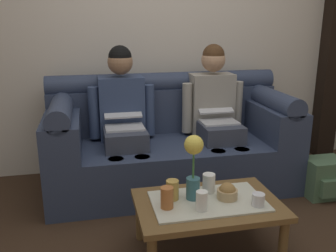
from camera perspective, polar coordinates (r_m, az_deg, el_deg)
The scene contains 14 objects.
back_wall_patterned at distance 3.61m, azimuth -1.55°, elevation 16.44°, with size 6.00×0.12×2.90m, color beige.
timber_pillar at distance 4.22m, azimuth 24.28°, elevation 15.03°, with size 0.20×0.20×2.90m, color black.
couch at distance 3.27m, azimuth 0.34°, elevation -2.72°, with size 2.07×0.88×0.96m.
person_left at distance 3.12m, azimuth -6.91°, elevation 1.72°, with size 0.56×0.67×1.22m.
person_right at distance 3.29m, azimuth 7.26°, elevation 2.46°, with size 0.56×0.67×1.22m.
coffee_table at distance 2.35m, azimuth 6.13°, elevation -12.42°, with size 0.88×0.57×0.36m.
flower_vase at distance 2.24m, azimuth 3.93°, elevation -5.49°, with size 0.12×0.12×0.41m.
snack_bowl at distance 2.35m, azimuth 9.07°, elevation -10.00°, with size 0.13×0.13×0.10m.
cup_near_left at distance 2.31m, azimuth 0.68°, elevation -9.75°, with size 0.08×0.08×0.12m, color gold.
cup_near_right at distance 2.41m, azimuth 6.27°, elevation -8.68°, with size 0.08×0.08×0.12m, color white.
cup_far_center at distance 2.30m, azimuth 13.66°, elevation -10.92°, with size 0.08×0.08×0.08m, color silver.
cup_far_left at distance 2.20m, azimuth -0.16°, elevation -10.92°, with size 0.08×0.08×0.13m, color #B26633.
cup_far_right at distance 2.19m, azimuth 5.21°, elevation -11.39°, with size 0.07×0.07×0.12m, color white.
backpack_right at distance 3.36m, azimuth 22.80°, elevation -7.39°, with size 0.31×0.28×0.32m.
Camera 1 is at (-0.68, -1.85, 1.43)m, focal length 39.76 mm.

